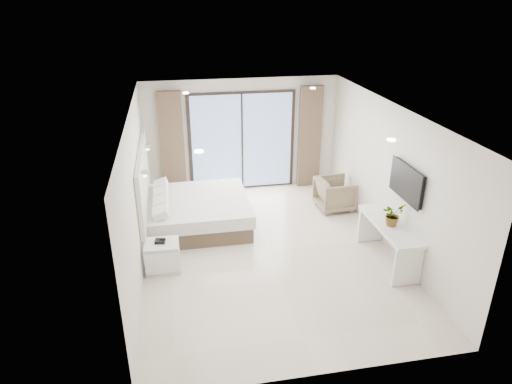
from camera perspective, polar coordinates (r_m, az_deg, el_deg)
The scene contains 8 objects.
ground at distance 8.73m, azimuth 1.50°, elevation -7.36°, with size 6.20×6.20×0.00m, color beige.
room_shell at distance 8.79m, azimuth -0.84°, elevation 4.30°, with size 4.62×6.22×2.72m.
bed at distance 9.57m, azimuth -7.44°, elevation -2.47°, with size 2.12×2.01×0.73m.
nightstand at distance 8.23m, azimuth -11.59°, elevation -7.87°, with size 0.60×0.50×0.53m.
phone at distance 8.09m, azimuth -11.90°, elevation -6.03°, with size 0.18×0.14×0.06m, color black.
console_desk at distance 8.48m, azimuth 16.29°, elevation -5.05°, with size 0.52×1.66×0.77m.
plant at distance 8.28m, azimuth 16.69°, elevation -2.98°, with size 0.37×0.41×0.32m, color #33662D.
armchair at distance 10.33m, azimuth 9.85°, elevation -0.08°, with size 0.76×0.71×0.78m, color #857057.
Camera 1 is at (-1.59, -7.29, 4.55)m, focal length 32.00 mm.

